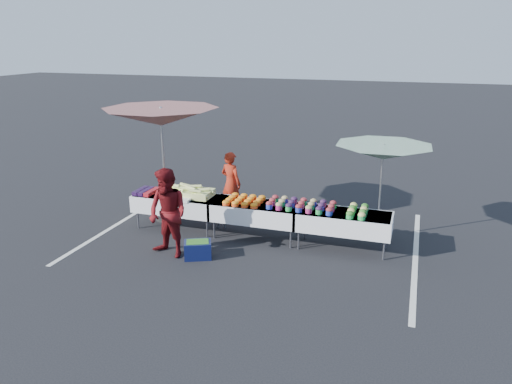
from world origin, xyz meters
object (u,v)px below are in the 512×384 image
(storage_bin, at_px, (198,249))
(umbrella_left, at_px, (161,118))
(umbrella_right, at_px, (383,153))
(table_left, at_px, (177,203))
(vendor, at_px, (231,183))
(customer, at_px, (168,213))
(table_center, at_px, (256,211))
(table_right, at_px, (343,221))

(storage_bin, bearing_deg, umbrella_left, 108.21)
(umbrella_left, height_order, umbrella_right, umbrella_left)
(table_left, height_order, umbrella_right, umbrella_right)
(vendor, bearing_deg, table_left, 78.42)
(table_left, relative_size, storage_bin, 3.04)
(vendor, distance_m, umbrella_left, 2.21)
(umbrella_left, distance_m, umbrella_right, 4.75)
(umbrella_right, bearing_deg, umbrella_left, -175.14)
(customer, bearing_deg, storage_bin, 24.50)
(table_center, distance_m, vendor, 1.64)
(umbrella_right, bearing_deg, table_center, -161.59)
(table_center, bearing_deg, table_right, 0.00)
(umbrella_right, xyz_separation_m, storage_bin, (-3.15, -2.08, -1.64))
(customer, bearing_deg, umbrella_right, 47.61)
(table_left, bearing_deg, customer, -69.63)
(umbrella_right, bearing_deg, table_right, -127.06)
(customer, bearing_deg, vendor, 101.64)
(table_right, relative_size, customer, 1.09)
(table_right, xyz_separation_m, umbrella_left, (-4.10, 0.40, 1.76))
(vendor, height_order, umbrella_left, umbrella_left)
(customer, relative_size, storage_bin, 2.79)
(vendor, xyz_separation_m, umbrella_left, (-1.27, -0.86, 1.60))
(storage_bin, bearing_deg, table_left, 104.95)
(umbrella_right, bearing_deg, storage_bin, -146.50)
(table_left, distance_m, vendor, 1.48)
(table_right, xyz_separation_m, customer, (-3.10, -1.35, 0.27))
(table_left, height_order, storage_bin, table_left)
(umbrella_right, bearing_deg, customer, -149.83)
(table_center, height_order, storage_bin, table_center)
(table_right, distance_m, umbrella_right, 1.59)
(table_right, relative_size, storage_bin, 3.04)
(vendor, height_order, customer, customer)
(table_left, distance_m, storage_bin, 1.71)
(customer, height_order, umbrella_right, umbrella_right)
(storage_bin, bearing_deg, table_center, 35.40)
(table_center, relative_size, umbrella_left, 0.57)
(umbrella_left, xyz_separation_m, umbrella_right, (4.70, 0.40, -0.53))
(umbrella_left, bearing_deg, umbrella_right, 4.86)
(vendor, distance_m, customer, 2.63)
(table_center, height_order, umbrella_right, umbrella_right)
(table_center, height_order, table_right, same)
(table_right, height_order, vendor, vendor)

